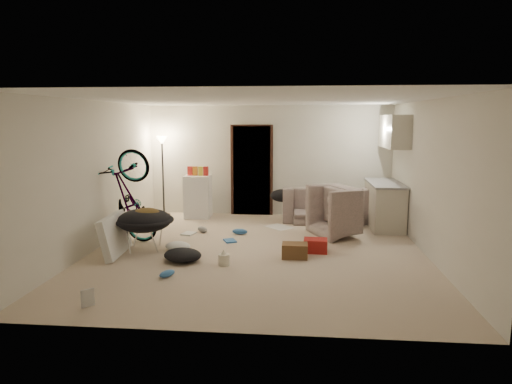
# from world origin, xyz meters

# --- Properties ---
(floor) EXTENTS (5.50, 6.00, 0.02)m
(floor) POSITION_xyz_m (0.00, 0.00, -0.01)
(floor) COLOR beige
(floor) RESTS_ON ground
(ceiling) EXTENTS (5.50, 6.00, 0.02)m
(ceiling) POSITION_xyz_m (0.00, 0.00, 2.51)
(ceiling) COLOR white
(ceiling) RESTS_ON wall_back
(wall_back) EXTENTS (5.50, 0.02, 2.50)m
(wall_back) POSITION_xyz_m (0.00, 3.01, 1.25)
(wall_back) COLOR silver
(wall_back) RESTS_ON floor
(wall_front) EXTENTS (5.50, 0.02, 2.50)m
(wall_front) POSITION_xyz_m (0.00, -3.01, 1.25)
(wall_front) COLOR silver
(wall_front) RESTS_ON floor
(wall_left) EXTENTS (0.02, 6.00, 2.50)m
(wall_left) POSITION_xyz_m (-2.76, 0.00, 1.25)
(wall_left) COLOR silver
(wall_left) RESTS_ON floor
(wall_right) EXTENTS (0.02, 6.00, 2.50)m
(wall_right) POSITION_xyz_m (2.76, 0.00, 1.25)
(wall_right) COLOR silver
(wall_right) RESTS_ON floor
(doorway) EXTENTS (0.85, 0.10, 2.04)m
(doorway) POSITION_xyz_m (-0.40, 2.97, 1.02)
(doorway) COLOR black
(doorway) RESTS_ON floor
(door_trim) EXTENTS (0.97, 0.04, 2.10)m
(door_trim) POSITION_xyz_m (-0.40, 2.94, 1.02)
(door_trim) COLOR #351B12
(door_trim) RESTS_ON floor
(floor_lamp) EXTENTS (0.28, 0.28, 1.81)m
(floor_lamp) POSITION_xyz_m (-2.40, 2.65, 1.31)
(floor_lamp) COLOR black
(floor_lamp) RESTS_ON floor
(kitchen_counter) EXTENTS (0.60, 1.50, 0.88)m
(kitchen_counter) POSITION_xyz_m (2.43, 2.00, 0.44)
(kitchen_counter) COLOR beige
(kitchen_counter) RESTS_ON floor
(counter_top) EXTENTS (0.64, 1.54, 0.04)m
(counter_top) POSITION_xyz_m (2.43, 2.00, 0.90)
(counter_top) COLOR gray
(counter_top) RESTS_ON kitchen_counter
(kitchen_uppers) EXTENTS (0.38, 1.40, 0.65)m
(kitchen_uppers) POSITION_xyz_m (2.56, 2.00, 1.95)
(kitchen_uppers) COLOR beige
(kitchen_uppers) RESTS_ON wall_right
(sofa) EXTENTS (1.94, 0.82, 0.56)m
(sofa) POSITION_xyz_m (1.29, 2.45, 0.28)
(sofa) COLOR #394038
(sofa) RESTS_ON floor
(armchair) EXTENTS (1.28, 1.35, 0.69)m
(armchair) POSITION_xyz_m (1.66, 1.30, 0.34)
(armchair) COLOR #394038
(armchair) RESTS_ON floor
(bicycle) EXTENTS (1.80, 0.95, 0.99)m
(bicycle) POSITION_xyz_m (-2.30, 0.29, 0.45)
(bicycle) COLOR black
(bicycle) RESTS_ON floor
(book_asset) EXTENTS (0.27, 0.27, 0.02)m
(book_asset) POSITION_xyz_m (-1.85, -2.55, 0.01)
(book_asset) COLOR #AA1D19
(book_asset) RESTS_ON floor
(mini_fridge) EXTENTS (0.57, 0.57, 0.95)m
(mini_fridge) POSITION_xyz_m (-1.58, 2.55, 0.47)
(mini_fridge) COLOR white
(mini_fridge) RESTS_ON floor
(snack_box_0) EXTENTS (0.11, 0.08, 0.30)m
(snack_box_0) POSITION_xyz_m (-1.75, 2.55, 1.00)
(snack_box_0) COLOR #AA1D19
(snack_box_0) RESTS_ON mini_fridge
(snack_box_1) EXTENTS (0.10, 0.07, 0.30)m
(snack_box_1) POSITION_xyz_m (-1.63, 2.55, 1.00)
(snack_box_1) COLOR #B96317
(snack_box_1) RESTS_ON mini_fridge
(snack_box_2) EXTENTS (0.11, 0.08, 0.30)m
(snack_box_2) POSITION_xyz_m (-1.51, 2.55, 1.00)
(snack_box_2) COLOR gold
(snack_box_2) RESTS_ON mini_fridge
(snack_box_3) EXTENTS (0.11, 0.08, 0.30)m
(snack_box_3) POSITION_xyz_m (-1.39, 2.55, 1.00)
(snack_box_3) COLOR #AA1D19
(snack_box_3) RESTS_ON mini_fridge
(saucer_chair) EXTENTS (0.98, 0.98, 0.70)m
(saucer_chair) POSITION_xyz_m (-1.91, -0.09, 0.41)
(saucer_chair) COLOR silver
(saucer_chair) RESTS_ON floor
(hoodie) EXTENTS (0.56, 0.50, 0.22)m
(hoodie) POSITION_xyz_m (-1.86, -0.12, 0.62)
(hoodie) COLOR brown
(hoodie) RESTS_ON saucer_chair
(sofa_drape) EXTENTS (0.60, 0.50, 0.28)m
(sofa_drape) POSITION_xyz_m (0.34, 2.45, 0.54)
(sofa_drape) COLOR black
(sofa_drape) RESTS_ON sofa
(tv_box) EXTENTS (0.31, 1.01, 0.67)m
(tv_box) POSITION_xyz_m (-2.30, -0.43, 0.33)
(tv_box) COLOR silver
(tv_box) RESTS_ON floor
(drink_case_a) EXTENTS (0.41, 0.29, 0.23)m
(drink_case_a) POSITION_xyz_m (0.62, -0.33, 0.12)
(drink_case_a) COLOR brown
(drink_case_a) RESTS_ON floor
(drink_case_b) EXTENTS (0.40, 0.30, 0.22)m
(drink_case_b) POSITION_xyz_m (0.96, 0.02, 0.11)
(drink_case_b) COLOR #AA1D19
(drink_case_b) RESTS_ON floor
(juicer) EXTENTS (0.17, 0.17, 0.25)m
(juicer) POSITION_xyz_m (-0.44, -0.81, 0.10)
(juicer) COLOR silver
(juicer) RESTS_ON floor
(newspaper) EXTENTS (0.64, 0.64, 0.01)m
(newspaper) POSITION_xyz_m (0.28, 1.73, 0.00)
(newspaper) COLOR silver
(newspaper) RESTS_ON floor
(book_blue) EXTENTS (0.29, 0.32, 0.03)m
(book_blue) POSITION_xyz_m (-0.56, 0.55, 0.01)
(book_blue) COLOR #2F64AA
(book_blue) RESTS_ON floor
(book_white) EXTENTS (0.28, 0.33, 0.03)m
(book_white) POSITION_xyz_m (-1.43, 0.99, 0.01)
(book_white) COLOR silver
(book_white) RESTS_ON floor
(shoe_0) EXTENTS (0.31, 0.16, 0.11)m
(shoe_0) POSITION_xyz_m (-0.44, 1.07, 0.06)
(shoe_0) COLOR #2F64AA
(shoe_0) RESTS_ON floor
(shoe_1) EXTENTS (0.29, 0.30, 0.11)m
(shoe_1) POSITION_xyz_m (-1.19, 1.17, 0.06)
(shoe_1) COLOR slate
(shoe_1) RESTS_ON floor
(shoe_2) EXTENTS (0.24, 0.28, 0.10)m
(shoe_2) POSITION_xyz_m (-1.16, -1.40, 0.05)
(shoe_2) COLOR #2F64AA
(shoe_2) RESTS_ON floor
(clothes_lump_a) EXTENTS (0.76, 0.71, 0.20)m
(clothes_lump_a) POSITION_xyz_m (-1.12, -0.67, 0.10)
(clothes_lump_a) COLOR black
(clothes_lump_a) RESTS_ON floor
(clothes_lump_c) EXTENTS (0.59, 0.57, 0.14)m
(clothes_lump_c) POSITION_xyz_m (-1.35, -0.09, 0.07)
(clothes_lump_c) COLOR silver
(clothes_lump_c) RESTS_ON floor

